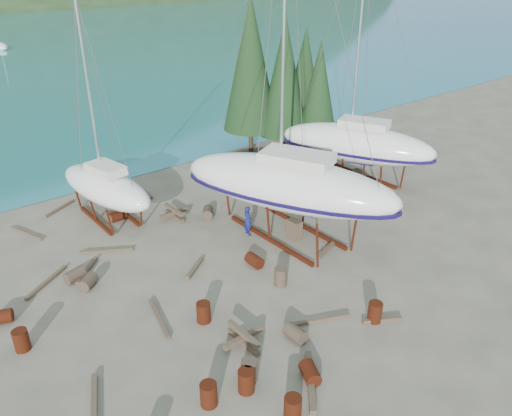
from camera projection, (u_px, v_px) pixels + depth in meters
ground at (256, 284)px, 22.78m from camera, size 600.00×600.00×0.00m
cypress_near_right at (285, 77)px, 35.63m from camera, size 3.60×3.60×10.00m
cypress_mid_right at (319, 91)px, 35.48m from camera, size 3.06×3.06×8.50m
cypress_back_left at (251, 63)px, 35.77m from camera, size 4.14×4.14×11.50m
cypress_far_right at (304, 78)px, 38.28m from camera, size 3.24×3.24×9.00m
moored_boat_mid at (0, 47)px, 83.73m from camera, size 2.00×5.00×6.05m
large_sailboat_near at (288, 184)px, 25.63m from camera, size 7.96×12.10×18.48m
large_sailboat_far at (356, 143)px, 32.40m from camera, size 6.87×10.50×16.11m
small_sailboat_shore at (106, 186)px, 27.79m from camera, size 3.60×7.76×11.94m
worker at (248, 221)px, 26.56m from camera, size 0.45×0.64×1.67m
drum_1 at (296, 333)px, 19.31m from camera, size 0.59×0.89×0.58m
drum_2 at (1, 317)px, 20.22m from camera, size 1.04×0.87×0.58m
drum_3 at (246, 381)px, 16.93m from camera, size 0.58×0.58×0.88m
drum_4 at (118, 216)px, 28.21m from camera, size 0.89×0.59×0.58m
drum_5 at (281, 277)px, 22.53m from camera, size 0.58×0.58×0.88m
drum_6 at (254, 261)px, 24.02m from camera, size 0.59×0.89×0.58m
drum_7 at (375, 312)px, 20.26m from camera, size 0.58×0.58×0.88m
drum_8 at (21, 340)px, 18.76m from camera, size 0.58×0.58×0.88m
drum_9 at (75, 275)px, 22.90m from camera, size 1.00×0.78×0.58m
drum_10 at (209, 394)px, 16.40m from camera, size 0.58×0.58×0.88m
drum_11 at (208, 212)px, 28.65m from camera, size 1.00×1.05×0.58m
drum_12 at (310, 373)px, 17.46m from camera, size 0.90×1.04×0.58m
drum_13 at (293, 408)px, 15.90m from camera, size 0.58×0.58×0.88m
drum_14 at (204, 312)px, 20.24m from camera, size 0.58×0.58×0.88m
drum_15 at (88, 282)px, 22.43m from camera, size 1.05×1.00×0.58m
drum_16 at (249, 371)px, 17.35m from camera, size 0.58×0.58×0.88m
timber_0 at (26, 233)px, 26.90m from camera, size 0.99×2.46×0.14m
timber_1 at (326, 250)px, 25.28m from camera, size 1.83×0.74×0.19m
timber_4 at (87, 270)px, 23.63m from camera, size 1.70×1.70×0.17m
timber_5 at (322, 320)px, 20.38m from camera, size 2.28×1.13×0.16m
timber_6 at (146, 193)px, 31.44m from camera, size 0.33×1.75×0.19m
timber_7 at (382, 320)px, 20.36m from camera, size 1.50×1.00×0.17m
timber_8 at (195, 268)px, 23.77m from camera, size 1.57×1.16×0.19m
timber_9 at (60, 208)px, 29.57m from camera, size 2.16×1.26×0.15m
timber_10 at (107, 251)px, 25.24m from camera, size 2.33×1.50×0.16m
timber_11 at (159, 318)px, 20.46m from camera, size 0.78×2.65×0.15m
timber_14 at (94, 406)px, 16.42m from camera, size 1.30×2.67×0.18m
timber_16 at (311, 381)px, 17.34m from camera, size 1.99×2.23×0.23m
timber_17 at (47, 282)px, 22.76m from camera, size 2.37×1.64×0.16m
timber_pile_fore at (243, 338)px, 19.08m from camera, size 1.80×1.80×0.60m
timber_pile_aft at (174, 213)px, 28.56m from camera, size 1.80×1.80×0.60m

